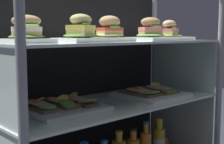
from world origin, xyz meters
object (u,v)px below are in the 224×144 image
object	(u,v)px
plated_roll_sandwich_near_right_corner	(110,32)
open_sandwich_tray_center	(61,105)
plated_roll_sandwich_right_of_center	(27,33)
plated_roll_sandwich_far_left	(151,33)
open_sandwich_tray_near_left_corner	(151,92)
orange_fruit_near_left_post	(163,142)
plated_roll_sandwich_near_left_corner	(81,32)
plated_roll_sandwich_mid_right	(169,33)
juice_bottle_back_right	(159,142)

from	to	relation	value
plated_roll_sandwich_near_right_corner	open_sandwich_tray_center	distance (m)	0.43
plated_roll_sandwich_right_of_center	open_sandwich_tray_center	distance (m)	0.36
plated_roll_sandwich_far_left	open_sandwich_tray_near_left_corner	distance (m)	0.33
plated_roll_sandwich_right_of_center	open_sandwich_tray_center	bearing A→B (deg)	2.23
orange_fruit_near_left_post	plated_roll_sandwich_far_left	bearing A→B (deg)	-155.86
plated_roll_sandwich_near_left_corner	plated_roll_sandwich_mid_right	world-z (taller)	plated_roll_sandwich_near_left_corner
plated_roll_sandwich_mid_right	orange_fruit_near_left_post	world-z (taller)	plated_roll_sandwich_mid_right
plated_roll_sandwich_near_left_corner	orange_fruit_near_left_post	distance (m)	0.99
plated_roll_sandwich_far_left	plated_roll_sandwich_mid_right	size ratio (longest dim) A/B	0.93
plated_roll_sandwich_right_of_center	plated_roll_sandwich_near_left_corner	world-z (taller)	plated_roll_sandwich_near_left_corner
plated_roll_sandwich_mid_right	open_sandwich_tray_center	distance (m)	0.75
plated_roll_sandwich_far_left	plated_roll_sandwich_mid_right	world-z (taller)	plated_roll_sandwich_far_left
open_sandwich_tray_near_left_corner	orange_fruit_near_left_post	xyz separation A→B (m)	(0.22, 0.08, -0.36)
open_sandwich_tray_near_left_corner	plated_roll_sandwich_right_of_center	bearing A→B (deg)	175.98
open_sandwich_tray_center	juice_bottle_back_right	bearing A→B (deg)	-5.51
plated_roll_sandwich_far_left	orange_fruit_near_left_post	size ratio (longest dim) A/B	2.69
plated_roll_sandwich_far_left	juice_bottle_back_right	world-z (taller)	plated_roll_sandwich_far_left
plated_roll_sandwich_right_of_center	plated_roll_sandwich_near_right_corner	distance (m)	0.44
open_sandwich_tray_center	plated_roll_sandwich_near_right_corner	bearing A→B (deg)	-3.66
plated_roll_sandwich_mid_right	orange_fruit_near_left_post	size ratio (longest dim) A/B	2.88
plated_roll_sandwich_far_left	plated_roll_sandwich_mid_right	xyz separation A→B (m)	(0.19, 0.03, -0.00)
plated_roll_sandwich_near_right_corner	open_sandwich_tray_center	size ratio (longest dim) A/B	0.54
orange_fruit_near_left_post	open_sandwich_tray_near_left_corner	bearing A→B (deg)	-158.99
plated_roll_sandwich_near_left_corner	plated_roll_sandwich_near_right_corner	distance (m)	0.23
juice_bottle_back_right	orange_fruit_near_left_post	bearing A→B (deg)	30.37
plated_roll_sandwich_right_of_center	plated_roll_sandwich_near_right_corner	xyz separation A→B (m)	(0.44, -0.01, 0.00)
plated_roll_sandwich_far_left	plated_roll_sandwich_right_of_center	bearing A→B (deg)	172.01
plated_roll_sandwich_near_right_corner	orange_fruit_near_left_post	world-z (taller)	plated_roll_sandwich_near_right_corner
plated_roll_sandwich_near_right_corner	open_sandwich_tray_near_left_corner	xyz separation A→B (m)	(0.27, -0.04, -0.33)
open_sandwich_tray_center	plated_roll_sandwich_right_of_center	bearing A→B (deg)	-177.77
plated_roll_sandwich_near_left_corner	plated_roll_sandwich_far_left	xyz separation A→B (m)	(0.43, -0.02, -0.01)
plated_roll_sandwich_mid_right	open_sandwich_tray_center	size ratio (longest dim) A/B	0.61
plated_roll_sandwich_right_of_center	plated_roll_sandwich_near_right_corner	bearing A→B (deg)	-1.51
open_sandwich_tray_center	plated_roll_sandwich_near_left_corner	bearing A→B (deg)	-52.87
plated_roll_sandwich_right_of_center	orange_fruit_near_left_post	distance (m)	1.15
orange_fruit_near_left_post	plated_roll_sandwich_near_left_corner	bearing A→B (deg)	-171.53
plated_roll_sandwich_near_left_corner	plated_roll_sandwich_right_of_center	bearing A→B (deg)	162.03
open_sandwich_tray_near_left_corner	orange_fruit_near_left_post	size ratio (longest dim) A/B	4.70
plated_roll_sandwich_near_left_corner	plated_roll_sandwich_mid_right	distance (m)	0.62
plated_roll_sandwich_right_of_center	plated_roll_sandwich_near_left_corner	size ratio (longest dim) A/B	0.94
plated_roll_sandwich_far_left	orange_fruit_near_left_post	world-z (taller)	plated_roll_sandwich_far_left
plated_roll_sandwich_far_left	orange_fruit_near_left_post	distance (m)	0.74
plated_roll_sandwich_right_of_center	plated_roll_sandwich_far_left	bearing A→B (deg)	-7.99
plated_roll_sandwich_near_right_corner	plated_roll_sandwich_far_left	xyz separation A→B (m)	(0.21, -0.08, -0.01)
plated_roll_sandwich_far_left	open_sandwich_tray_near_left_corner	world-z (taller)	plated_roll_sandwich_far_left
plated_roll_sandwich_right_of_center	plated_roll_sandwich_near_left_corner	bearing A→B (deg)	-17.97
plated_roll_sandwich_right_of_center	orange_fruit_near_left_post	xyz separation A→B (m)	(0.93, 0.03, -0.68)
plated_roll_sandwich_near_right_corner	open_sandwich_tray_center	bearing A→B (deg)	176.34
plated_roll_sandwich_right_of_center	plated_roll_sandwich_mid_right	xyz separation A→B (m)	(0.84, -0.06, -0.00)
open_sandwich_tray_near_left_corner	juice_bottle_back_right	bearing A→B (deg)	-2.97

